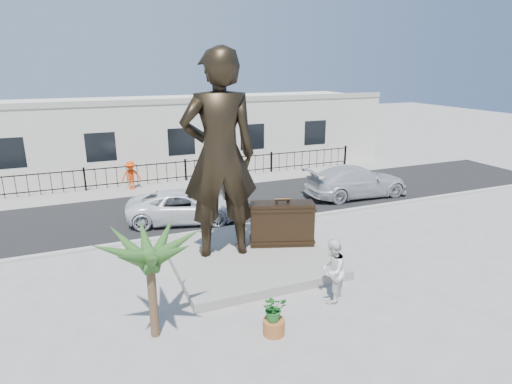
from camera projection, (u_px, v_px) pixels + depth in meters
ground at (280, 277)px, 13.80m from camera, size 100.00×100.00×0.00m
street at (209, 204)px, 20.88m from camera, size 40.00×7.00×0.01m
curb at (233, 228)px, 17.77m from camera, size 40.00×0.25×0.12m
far_sidewalk at (189, 184)px, 24.43m from camera, size 40.00×2.50×0.02m
plinth at (248, 256)px, 14.91m from camera, size 5.20×5.20×0.30m
fence at (186, 171)px, 24.96m from camera, size 22.00×0.10×1.20m
building at (170, 133)px, 28.22m from camera, size 28.00×7.00×4.40m
statue at (219, 156)px, 13.92m from camera, size 2.69×1.95×6.83m
suitcase at (282, 224)px, 15.34m from camera, size 2.35×1.40×1.58m
tourist at (332, 271)px, 12.15m from camera, size 1.16×1.15×1.90m
car_white at (184, 206)px, 18.51m from camera, size 5.22×3.33×1.34m
car_silver at (357, 181)px, 21.98m from camera, size 5.51×2.46×1.57m
worker at (131, 176)px, 23.06m from camera, size 1.03×0.61×1.58m
palm_tree at (156, 335)px, 10.82m from camera, size 1.80×1.80×3.20m
planter at (274, 327)px, 10.82m from camera, size 0.56×0.56×0.40m
shrub at (274, 308)px, 10.67m from camera, size 0.68×0.60×0.68m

